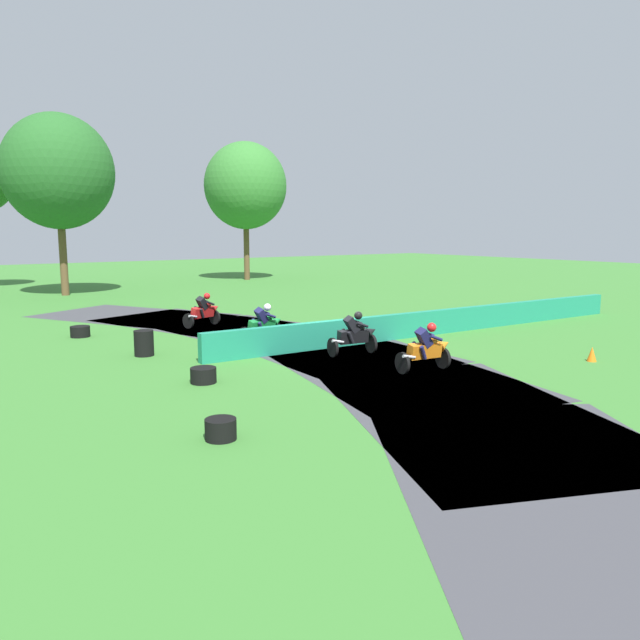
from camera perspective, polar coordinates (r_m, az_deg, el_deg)
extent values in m
plane|color=#38752D|center=(20.32, 0.51, -2.62)|extent=(120.00, 120.00, 0.00)
cube|color=#3D3D42|center=(10.43, 21.79, -14.11)|extent=(8.85, 9.97, 0.01)
cube|color=#3D3D42|center=(13.75, 13.72, -8.26)|extent=(7.89, 9.86, 0.01)
cube|color=#3D3D42|center=(17.07, 6.83, -4.81)|extent=(6.68, 9.43, 0.01)
cube|color=#3D3D42|center=(20.31, 0.50, -2.61)|extent=(5.26, 8.70, 0.01)
cube|color=#3D3D42|center=(23.43, -5.52, -1.16)|extent=(6.34, 9.27, 0.01)
cube|color=#3D3D42|center=(26.38, -11.33, -0.21)|extent=(7.61, 9.78, 0.01)
cube|color=#3D3D42|center=(29.14, -17.02, 0.39)|extent=(8.63, 9.97, 0.01)
cube|color=#1E8466|center=(23.70, 11.60, -0.10)|extent=(19.85, 0.74, 0.90)
cylinder|color=black|center=(17.63, 11.43, -3.52)|extent=(0.17, 0.70, 0.69)
cylinder|color=black|center=(16.79, 7.72, -4.02)|extent=(0.17, 0.70, 0.69)
cube|color=orange|center=(17.10, 9.75, -2.83)|extent=(1.03, 0.46, 0.44)
ellipsoid|color=orange|center=(17.13, 10.33, -1.95)|extent=(0.47, 0.37, 0.28)
cone|color=orange|center=(17.48, 11.56, -2.24)|extent=(0.43, 0.40, 0.45)
cylinder|color=#B2B2B7|center=(16.69, 8.32, -3.43)|extent=(0.42, 0.14, 0.17)
cube|color=#1E1E4C|center=(16.94, 9.70, -1.64)|extent=(0.53, 0.38, 0.61)
sphere|color=red|center=(16.99, 10.41, -0.68)|extent=(0.26, 0.26, 0.26)
cylinder|color=#1E1E4C|center=(17.23, 10.09, -1.29)|extent=(0.43, 0.13, 0.24)
cylinder|color=#1E1E4C|center=(16.97, 10.82, -1.67)|extent=(0.43, 0.13, 0.24)
cylinder|color=#1E1E4C|center=(17.12, 8.92, -2.63)|extent=(0.29, 0.17, 0.42)
cylinder|color=#1E1E4C|center=(16.86, 9.64, -3.03)|extent=(0.29, 0.17, 0.42)
cylinder|color=black|center=(19.52, 4.81, -2.22)|extent=(0.17, 0.67, 0.67)
cylinder|color=black|center=(18.82, 1.20, -2.59)|extent=(0.17, 0.67, 0.67)
cube|color=black|center=(19.08, 3.10, -1.54)|extent=(1.03, 0.45, 0.43)
ellipsoid|color=black|center=(19.10, 3.62, -0.74)|extent=(0.47, 0.36, 0.27)
cone|color=black|center=(19.40, 4.85, -1.03)|extent=(0.43, 0.38, 0.44)
cylinder|color=#B2B2B7|center=(18.71, 1.69, -2.02)|extent=(0.42, 0.14, 0.17)
cube|color=black|center=(18.94, 2.97, -0.45)|extent=(0.53, 0.35, 0.59)
sphere|color=black|center=(18.98, 3.60, 0.42)|extent=(0.26, 0.26, 0.26)
cylinder|color=black|center=(19.22, 3.42, -0.18)|extent=(0.43, 0.13, 0.24)
cylinder|color=black|center=(18.93, 3.98, -0.45)|extent=(0.43, 0.13, 0.24)
cylinder|color=black|center=(19.13, 2.37, -1.38)|extent=(0.28, 0.15, 0.42)
cylinder|color=black|center=(18.84, 2.91, -1.67)|extent=(0.28, 0.15, 0.42)
cylinder|color=black|center=(21.90, -4.09, -1.06)|extent=(0.18, 0.73, 0.72)
cylinder|color=black|center=(21.08, -7.10, -1.47)|extent=(0.18, 0.73, 0.72)
cube|color=#198438|center=(21.38, -5.47, -0.52)|extent=(1.04, 0.49, 0.45)
ellipsoid|color=#198438|center=(21.40, -4.99, 0.19)|extent=(0.48, 0.38, 0.30)
cone|color=#198438|center=(21.75, -3.99, -0.03)|extent=(0.42, 0.40, 0.47)
cylinder|color=#B2B2B7|center=(20.97, -6.62, -1.00)|extent=(0.42, 0.17, 0.17)
cube|color=#1E1E4C|center=(21.21, -5.51, 0.43)|extent=(0.52, 0.43, 0.62)
sphere|color=white|center=(21.25, -4.94, 1.20)|extent=(0.26, 0.26, 0.26)
cylinder|color=#1E1E4C|center=(21.50, -5.18, 0.72)|extent=(0.43, 0.19, 0.24)
cylinder|color=#1E1E4C|center=(21.23, -4.61, 0.40)|extent=(0.43, 0.19, 0.24)
cylinder|color=#1E1E4C|center=(21.40, -6.13, -0.35)|extent=(0.27, 0.21, 0.42)
cylinder|color=#1E1E4C|center=(21.13, -5.57, -0.68)|extent=(0.27, 0.21, 0.42)
cylinder|color=black|center=(25.72, -9.83, 0.26)|extent=(0.30, 0.70, 0.71)
cylinder|color=black|center=(24.81, -12.22, -0.10)|extent=(0.30, 0.70, 0.71)
cube|color=red|center=(25.17, -10.93, 0.73)|extent=(1.06, 0.64, 0.45)
ellipsoid|color=red|center=(25.22, -10.56, 1.34)|extent=(0.52, 0.44, 0.29)
cone|color=red|center=(25.59, -9.76, 1.15)|extent=(0.46, 0.45, 0.46)
cylinder|color=#B2B2B7|center=(24.73, -11.81, 0.33)|extent=(0.42, 0.23, 0.17)
cube|color=black|center=(25.02, -10.98, 1.55)|extent=(0.54, 0.48, 0.61)
sphere|color=red|center=(25.09, -10.53, 2.21)|extent=(0.26, 0.26, 0.26)
cylinder|color=black|center=(25.32, -10.76, 1.78)|extent=(0.43, 0.24, 0.24)
cylinder|color=black|center=(25.07, -10.22, 1.56)|extent=(0.43, 0.24, 0.24)
cylinder|color=black|center=(25.18, -11.50, 0.85)|extent=(0.27, 0.24, 0.42)
cylinder|color=black|center=(24.92, -10.97, 0.62)|extent=(0.27, 0.24, 0.42)
cylinder|color=black|center=(11.77, -9.26, -10.50)|extent=(0.59, 0.59, 0.20)
cylinder|color=black|center=(11.70, -9.28, -9.58)|extent=(0.59, 0.59, 0.20)
cylinder|color=black|center=(16.00, -10.84, -5.44)|extent=(0.67, 0.67, 0.20)
cylinder|color=black|center=(15.96, -10.86, -4.74)|extent=(0.67, 0.67, 0.20)
cylinder|color=black|center=(19.82, -16.11, -2.94)|extent=(0.60, 0.60, 0.20)
cylinder|color=black|center=(19.79, -16.13, -2.37)|extent=(0.60, 0.60, 0.20)
cylinder|color=black|center=(19.75, -16.16, -1.80)|extent=(0.60, 0.60, 0.20)
cylinder|color=black|center=(19.72, -16.18, -1.23)|extent=(0.60, 0.60, 0.20)
cylinder|color=black|center=(24.03, -21.51, -1.25)|extent=(0.69, 0.69, 0.20)
cylinder|color=black|center=(24.00, -21.54, -0.78)|extent=(0.69, 0.69, 0.20)
cone|color=orange|center=(19.94, 24.09, -2.93)|extent=(0.28, 0.28, 0.44)
cylinder|color=brown|center=(39.53, -22.88, 5.43)|extent=(0.44, 0.44, 4.56)
ellipsoid|color=#235B23|center=(39.64, -23.31, 12.64)|extent=(6.36, 6.36, 6.68)
cylinder|color=brown|center=(48.34, -6.88, 6.47)|extent=(0.44, 0.44, 4.57)
ellipsoid|color=#33752D|center=(48.43, -6.99, 12.36)|extent=(6.34, 6.34, 6.65)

